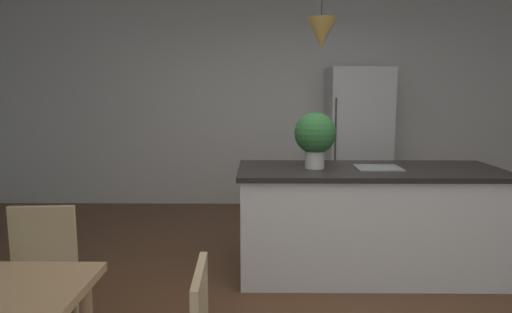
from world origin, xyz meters
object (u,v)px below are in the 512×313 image
(kitchen_island, at_px, (368,220))
(potted_plant_on_island, at_px, (315,135))
(refrigerator, at_px, (357,141))
(chair_far_right, at_px, (36,280))

(kitchen_island, distance_m, potted_plant_on_island, 0.84)
(kitchen_island, xyz_separation_m, refrigerator, (0.32, 2.02, 0.44))
(refrigerator, xyz_separation_m, potted_plant_on_island, (-0.78, -2.02, 0.27))
(kitchen_island, height_order, potted_plant_on_island, potted_plant_on_island)
(refrigerator, bearing_deg, kitchen_island, -99.14)
(refrigerator, bearing_deg, potted_plant_on_island, -111.08)
(chair_far_right, xyz_separation_m, refrigerator, (2.49, 3.28, 0.43))
(chair_far_right, bearing_deg, kitchen_island, 30.29)
(refrigerator, distance_m, potted_plant_on_island, 2.18)
(chair_far_right, distance_m, kitchen_island, 2.51)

